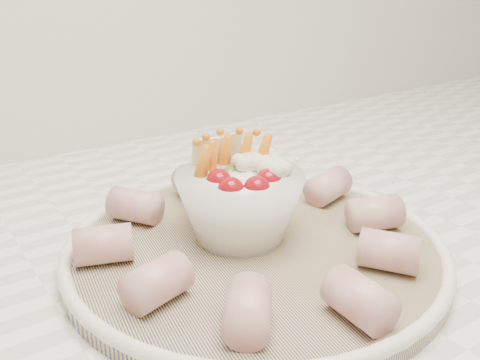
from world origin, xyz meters
TOP-DOWN VIEW (x-y plane):
  - serving_platter at (-0.05, 1.35)m, footprint 0.41×0.41m
  - veggie_bowl at (-0.05, 1.37)m, footprint 0.12×0.12m
  - cured_meat_rolls at (-0.05, 1.35)m, footprint 0.31×0.31m

SIDE VIEW (x-z plane):
  - serving_platter at x=-0.05m, z-range 0.92..0.94m
  - cured_meat_rolls at x=-0.05m, z-range 0.94..0.97m
  - veggie_bowl at x=-0.05m, z-range 0.92..1.02m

